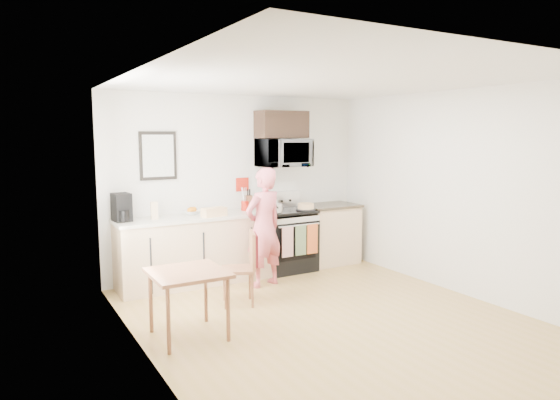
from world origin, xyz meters
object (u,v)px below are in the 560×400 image
person (264,227)px  chair (248,258)px  cake (306,207)px  dining_table (188,279)px  microwave (283,153)px  range (287,241)px

person → chair: (-0.51, -0.56, -0.23)m
person → cake: 0.96m
dining_table → chair: size_ratio=0.82×
microwave → chair: size_ratio=0.86×
cake → microwave: bearing=126.4°
microwave → dining_table: microwave is taller
range → dining_table: size_ratio=1.59×
dining_table → cake: 2.81m
microwave → person: size_ratio=0.47×
range → person: size_ratio=0.72×
microwave → cake: 0.87m
cake → range: bearing=138.9°
dining_table → chair: bearing=31.6°
cake → person: bearing=-159.2°
person → chair: bearing=34.8°
person → cake: person is taller
range → dining_table: bearing=-142.0°
microwave → person: 1.33m
range → dining_table: 2.72m
range → microwave: microwave is taller
microwave → chair: 2.05m
person → cake: size_ratio=5.46×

